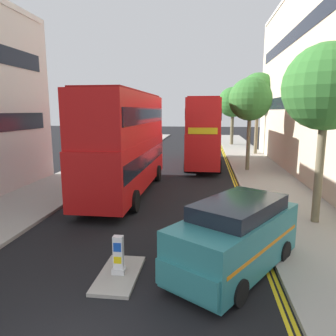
% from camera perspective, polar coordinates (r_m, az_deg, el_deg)
% --- Properties ---
extents(sidewalk_right, '(4.00, 80.00, 0.14)m').
position_cam_1_polar(sidewalk_right, '(21.46, 17.81, -2.52)').
color(sidewalk_right, '#9E9991').
rests_on(sidewalk_right, ground).
extents(sidewalk_left, '(4.00, 80.00, 0.14)m').
position_cam_1_polar(sidewalk_left, '(22.86, -16.13, -1.67)').
color(sidewalk_left, '#9E9991').
rests_on(sidewalk_left, ground).
extents(kerb_line_outer, '(0.10, 56.00, 0.01)m').
position_cam_1_polar(kerb_line_outer, '(19.24, 12.74, -3.93)').
color(kerb_line_outer, yellow).
rests_on(kerb_line_outer, ground).
extents(kerb_line_inner, '(0.10, 56.00, 0.01)m').
position_cam_1_polar(kerb_line_inner, '(19.22, 12.26, -3.92)').
color(kerb_line_inner, yellow).
rests_on(kerb_line_inner, ground).
extents(traffic_island, '(1.10, 2.20, 0.10)m').
position_cam_1_polar(traffic_island, '(9.59, -8.82, -18.48)').
color(traffic_island, '#9E9991').
rests_on(traffic_island, ground).
extents(keep_left_bollard, '(0.36, 0.28, 1.11)m').
position_cam_1_polar(keep_left_bollard, '(9.33, -8.92, -15.47)').
color(keep_left_bollard, silver).
rests_on(keep_left_bollard, traffic_island).
extents(double_decker_bus_away, '(2.88, 10.83, 5.64)m').
position_cam_1_polar(double_decker_bus_away, '(17.83, -7.60, 5.00)').
color(double_decker_bus_away, red).
rests_on(double_decker_bus_away, ground).
extents(double_decker_bus_oncoming, '(2.85, 10.82, 5.64)m').
position_cam_1_polar(double_decker_bus_oncoming, '(27.14, 6.49, 6.81)').
color(double_decker_bus_oncoming, red).
rests_on(double_decker_bus_oncoming, ground).
extents(taxi_minivan, '(4.20, 5.04, 2.12)m').
position_cam_1_polar(taxi_minivan, '(9.48, 11.82, -12.09)').
color(taxi_minivan, teal).
rests_on(taxi_minivan, ground).
extents(street_tree_near, '(3.20, 3.20, 6.95)m').
position_cam_1_polar(street_tree_near, '(24.92, 14.62, 11.84)').
color(street_tree_near, '#6B6047').
rests_on(street_tree_near, sidewalk_right).
extents(street_tree_mid, '(3.32, 3.32, 7.06)m').
position_cam_1_polar(street_tree_mid, '(13.89, 26.63, 12.75)').
color(street_tree_mid, '#6B6047').
rests_on(street_tree_mid, sidewalk_right).
extents(street_tree_far, '(3.74, 3.74, 8.37)m').
position_cam_1_polar(street_tree_far, '(34.83, 15.94, 13.10)').
color(street_tree_far, '#6B6047').
rests_on(street_tree_far, sidewalk_right).
extents(street_tree_distant, '(3.96, 3.96, 7.62)m').
position_cam_1_polar(street_tree_distant, '(43.81, 11.62, 11.51)').
color(street_tree_distant, '#6B6047').
rests_on(street_tree_distant, sidewalk_right).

